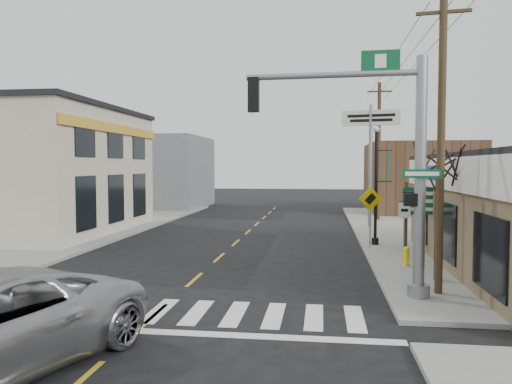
# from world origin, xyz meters

# --- Properties ---
(ground) EXTENTS (140.00, 140.00, 0.00)m
(ground) POSITION_xyz_m (0.00, 0.00, 0.00)
(ground) COLOR black
(ground) RESTS_ON ground
(sidewalk_right) EXTENTS (6.00, 38.00, 0.13)m
(sidewalk_right) POSITION_xyz_m (9.00, 13.00, 0.07)
(sidewalk_right) COLOR gray
(sidewalk_right) RESTS_ON ground
(sidewalk_left) EXTENTS (6.00, 38.00, 0.13)m
(sidewalk_left) POSITION_xyz_m (-9.00, 13.00, 0.07)
(sidewalk_left) COLOR gray
(sidewalk_left) RESTS_ON ground
(center_line) EXTENTS (0.12, 56.00, 0.01)m
(center_line) POSITION_xyz_m (0.00, 8.00, 0.01)
(center_line) COLOR gold
(center_line) RESTS_ON ground
(crosswalk) EXTENTS (11.00, 2.20, 0.01)m
(crosswalk) POSITION_xyz_m (0.00, 0.40, 0.01)
(crosswalk) COLOR silver
(crosswalk) RESTS_ON ground
(left_building) EXTENTS (12.00, 12.00, 6.80)m
(left_building) POSITION_xyz_m (-13.00, 14.00, 3.40)
(left_building) COLOR beige
(left_building) RESTS_ON ground
(bldg_distant_right) EXTENTS (8.00, 10.00, 5.60)m
(bldg_distant_right) POSITION_xyz_m (12.00, 30.00, 2.80)
(bldg_distant_right) COLOR brown
(bldg_distant_right) RESTS_ON ground
(bldg_distant_left) EXTENTS (9.00, 10.00, 6.40)m
(bldg_distant_left) POSITION_xyz_m (-11.00, 32.00, 3.20)
(bldg_distant_left) COLOR slate
(bldg_distant_left) RESTS_ON ground
(traffic_signal_pole) EXTENTS (5.39, 0.39, 6.83)m
(traffic_signal_pole) POSITION_xyz_m (6.04, 2.24, 4.19)
(traffic_signal_pole) COLOR gray
(traffic_signal_pole) RESTS_ON sidewalk_right
(guide_sign) EXTENTS (1.72, 0.14, 3.01)m
(guide_sign) POSITION_xyz_m (8.20, 8.35, 2.07)
(guide_sign) COLOR #473721
(guide_sign) RESTS_ON sidewalk_right
(fire_hydrant) EXTENTS (0.22, 0.22, 0.70)m
(fire_hydrant) POSITION_xyz_m (7.24, 6.65, 0.51)
(fire_hydrant) COLOR yellow
(fire_hydrant) RESTS_ON sidewalk_right
(ped_crossing_sign) EXTENTS (1.06, 0.07, 2.72)m
(ped_crossing_sign) POSITION_xyz_m (6.30, 10.42, 2.00)
(ped_crossing_sign) COLOR gray
(ped_crossing_sign) RESTS_ON sidewalk_right
(lamp_post) EXTENTS (0.71, 0.56, 5.45)m
(lamp_post) POSITION_xyz_m (6.70, 11.53, 3.30)
(lamp_post) COLOR black
(lamp_post) RESTS_ON sidewalk_right
(dance_center_sign) EXTENTS (3.41, 0.21, 7.24)m
(dance_center_sign) POSITION_xyz_m (7.01, 18.21, 5.54)
(dance_center_sign) COLOR gray
(dance_center_sign) RESTS_ON sidewalk_right
(bare_tree) EXTENTS (2.55, 2.55, 5.10)m
(bare_tree) POSITION_xyz_m (7.83, 4.38, 4.14)
(bare_tree) COLOR black
(bare_tree) RESTS_ON sidewalk_right
(shrub_back) EXTENTS (1.00, 1.00, 0.75)m
(shrub_back) POSITION_xyz_m (9.83, 6.36, 0.51)
(shrub_back) COLOR black
(shrub_back) RESTS_ON sidewalk_right
(utility_pole_near) EXTENTS (1.47, 0.22, 8.47)m
(utility_pole_near) POSITION_xyz_m (7.50, 2.74, 4.47)
(utility_pole_near) COLOR #41321B
(utility_pole_near) RESTS_ON sidewalk_right
(utility_pole_far) EXTENTS (1.60, 0.24, 9.23)m
(utility_pole_far) POSITION_xyz_m (7.96, 22.52, 4.86)
(utility_pole_far) COLOR #40231A
(utility_pole_far) RESTS_ON sidewalk_right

